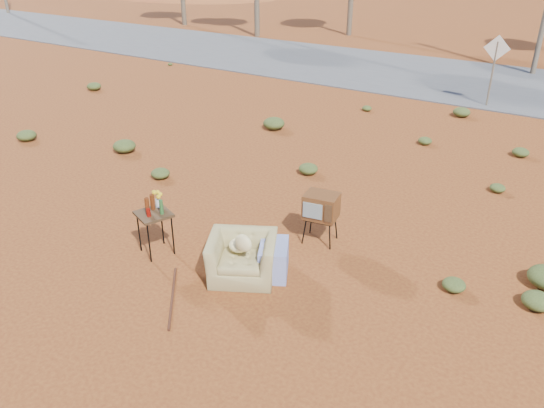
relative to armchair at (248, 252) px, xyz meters
The scene contains 8 objects.
ground 0.70m from the armchair, 155.38° to the right, with size 140.00×140.00×0.00m, color brown.
highway 14.78m from the armchair, 91.95° to the left, with size 140.00×7.00×0.04m, color #565659.
armchair is the anchor object (origin of this frame).
tv_unit 1.63m from the armchair, 73.58° to the left, with size 0.64×0.54×0.92m.
side_table 1.77m from the armchair, behind, with size 0.69×0.69×1.06m.
rusty_bar 1.33m from the armchair, 119.10° to the right, with size 0.04×0.04×1.51m, color #461E12.
road_sign 11.86m from the armchair, 85.16° to the left, with size 0.78×0.06×2.19m.
scrub_patch 4.39m from the armchair, 107.62° to the left, with size 17.49×8.07×0.33m.
Camera 1 is at (4.60, -5.49, 4.83)m, focal length 35.00 mm.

